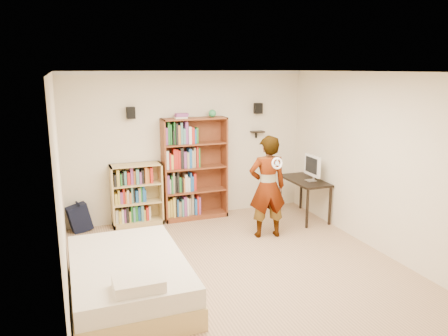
# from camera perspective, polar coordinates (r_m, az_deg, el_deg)

# --- Properties ---
(ground) EXTENTS (4.50, 5.00, 0.01)m
(ground) POSITION_cam_1_polar(r_m,az_deg,el_deg) (6.25, 2.14, -13.17)
(ground) COLOR tan
(ground) RESTS_ON ground
(room_shell) EXTENTS (4.52, 5.02, 2.71)m
(room_shell) POSITION_cam_1_polar(r_m,az_deg,el_deg) (5.70, 2.29, 2.95)
(room_shell) COLOR #EFE7CC
(room_shell) RESTS_ON ground
(crown_molding) EXTENTS (4.50, 5.00, 0.06)m
(crown_molding) POSITION_cam_1_polar(r_m,az_deg,el_deg) (5.61, 2.38, 12.12)
(crown_molding) COLOR silver
(crown_molding) RESTS_ON room_shell
(speaker_left) EXTENTS (0.14, 0.12, 0.20)m
(speaker_left) POSITION_cam_1_polar(r_m,az_deg,el_deg) (7.69, -12.08, 7.07)
(speaker_left) COLOR black
(speaker_left) RESTS_ON room_shell
(speaker_right) EXTENTS (0.14, 0.12, 0.20)m
(speaker_right) POSITION_cam_1_polar(r_m,az_deg,el_deg) (8.39, 4.49, 7.77)
(speaker_right) COLOR black
(speaker_right) RESTS_ON room_shell
(wall_shelf) EXTENTS (0.25, 0.16, 0.02)m
(wall_shelf) POSITION_cam_1_polar(r_m,az_deg,el_deg) (8.45, 4.40, 4.74)
(wall_shelf) COLOR black
(wall_shelf) RESTS_ON room_shell
(tall_bookshelf) EXTENTS (1.19, 0.35, 1.88)m
(tall_bookshelf) POSITION_cam_1_polar(r_m,az_deg,el_deg) (8.03, -3.83, -0.12)
(tall_bookshelf) COLOR brown
(tall_bookshelf) RESTS_ON ground
(low_bookshelf) EXTENTS (0.89, 0.33, 1.11)m
(low_bookshelf) POSITION_cam_1_polar(r_m,az_deg,el_deg) (7.90, -11.31, -3.44)
(low_bookshelf) COLOR #D5B872
(low_bookshelf) RESTS_ON ground
(computer_desk) EXTENTS (0.54, 1.08, 0.74)m
(computer_desk) POSITION_cam_1_polar(r_m,az_deg,el_deg) (8.30, 10.41, -3.95)
(computer_desk) COLOR black
(computer_desk) RESTS_ON ground
(imac) EXTENTS (0.13, 0.48, 0.47)m
(imac) POSITION_cam_1_polar(r_m,az_deg,el_deg) (8.06, 11.35, -0.03)
(imac) COLOR white
(imac) RESTS_ON computer_desk
(daybed) EXTENTS (1.35, 2.08, 0.61)m
(daybed) POSITION_cam_1_polar(r_m,az_deg,el_deg) (5.59, -12.36, -13.26)
(daybed) COLOR white
(daybed) RESTS_ON ground
(person) EXTENTS (0.68, 0.50, 1.70)m
(person) POSITION_cam_1_polar(r_m,az_deg,el_deg) (7.17, 5.69, -2.46)
(person) COLOR black
(person) RESTS_ON ground
(wii_wheel) EXTENTS (0.19, 0.07, 0.19)m
(wii_wheel) POSITION_cam_1_polar(r_m,az_deg,el_deg) (6.79, 6.96, 0.61)
(wii_wheel) COLOR white
(wii_wheel) RESTS_ON person
(navy_bag) EXTENTS (0.42, 0.32, 0.50)m
(navy_bag) POSITION_cam_1_polar(r_m,az_deg,el_deg) (7.91, -18.36, -6.16)
(navy_bag) COLOR black
(navy_bag) RESTS_ON ground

